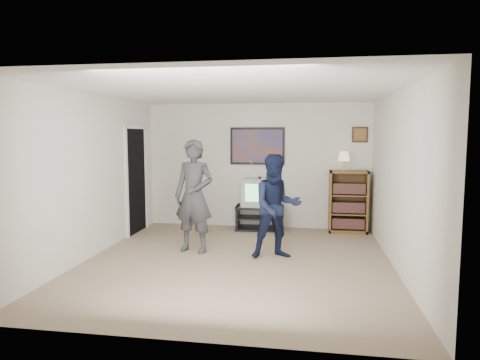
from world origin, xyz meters
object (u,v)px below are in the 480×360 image
(media_stand, at_px, (260,218))
(crt_television, at_px, (260,192))
(person_short, at_px, (277,206))
(person_tall, at_px, (194,196))
(bookshelf, at_px, (348,201))

(media_stand, relative_size, crt_television, 1.50)
(crt_television, height_order, person_short, person_short)
(crt_television, xyz_separation_m, person_tall, (-0.85, -1.78, 0.16))
(media_stand, xyz_separation_m, person_tall, (-0.86, -1.78, 0.67))
(media_stand, distance_m, crt_television, 0.51)
(media_stand, distance_m, person_tall, 2.08)
(person_tall, height_order, person_short, person_tall)
(bookshelf, bearing_deg, media_stand, -178.32)
(bookshelf, distance_m, person_short, 2.33)
(person_short, bearing_deg, person_tall, 156.63)
(crt_television, relative_size, person_short, 0.41)
(crt_television, distance_m, person_short, 1.98)
(person_tall, bearing_deg, bookshelf, 47.30)
(media_stand, bearing_deg, person_tall, -118.54)
(bookshelf, bearing_deg, person_tall, -144.53)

